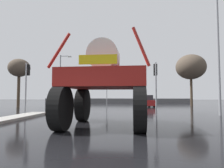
{
  "coord_description": "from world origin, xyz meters",
  "views": [
    {
      "loc": [
        2.22,
        -4.5,
        1.38
      ],
      "look_at": [
        1.21,
        8.24,
        2.15
      ],
      "focal_mm": 32.31,
      "sensor_mm": 36.0,
      "label": 1
    }
  ],
  "objects_px": {
    "traffic_signal_near_right": "(156,77)",
    "streetlight_far_left": "(61,77)",
    "traffic_signal_far_left": "(107,86)",
    "oversize_sprayer": "(106,84)",
    "bare_tree_left": "(19,69)",
    "sedan_ahead": "(145,101)",
    "streetlight_near_right": "(221,45)",
    "traffic_signal_near_left": "(27,77)",
    "bare_tree_right": "(191,67)"
  },
  "relations": [
    {
      "from": "traffic_signal_near_right",
      "to": "streetlight_far_left",
      "type": "relative_size",
      "value": 0.52
    },
    {
      "from": "traffic_signal_far_left",
      "to": "streetlight_far_left",
      "type": "height_order",
      "value": "streetlight_far_left"
    },
    {
      "from": "traffic_signal_far_left",
      "to": "streetlight_far_left",
      "type": "distance_m",
      "value": 7.26
    },
    {
      "from": "oversize_sprayer",
      "to": "bare_tree_left",
      "type": "xyz_separation_m",
      "value": [
        -12.58,
        14.73,
        2.89
      ]
    },
    {
      "from": "traffic_signal_near_right",
      "to": "traffic_signal_far_left",
      "type": "bearing_deg",
      "value": 107.55
    },
    {
      "from": "sedan_ahead",
      "to": "streetlight_near_right",
      "type": "distance_m",
      "value": 13.33
    },
    {
      "from": "traffic_signal_near_left",
      "to": "bare_tree_left",
      "type": "xyz_separation_m",
      "value": [
        -5.88,
        9.24,
        1.98
      ]
    },
    {
      "from": "streetlight_near_right",
      "to": "bare_tree_left",
      "type": "relative_size",
      "value": 1.51
    },
    {
      "from": "traffic_signal_near_right",
      "to": "bare_tree_right",
      "type": "xyz_separation_m",
      "value": [
        6.91,
        14.28,
        2.7
      ]
    },
    {
      "from": "traffic_signal_near_left",
      "to": "bare_tree_right",
      "type": "xyz_separation_m",
      "value": [
        16.69,
        14.28,
        2.63
      ]
    },
    {
      "from": "sedan_ahead",
      "to": "traffic_signal_far_left",
      "type": "height_order",
      "value": "traffic_signal_far_left"
    },
    {
      "from": "oversize_sprayer",
      "to": "sedan_ahead",
      "type": "xyz_separation_m",
      "value": [
        3.3,
        17.35,
        -1.24
      ]
    },
    {
      "from": "traffic_signal_near_right",
      "to": "bare_tree_left",
      "type": "bearing_deg",
      "value": 149.44
    },
    {
      "from": "streetlight_near_right",
      "to": "streetlight_far_left",
      "type": "height_order",
      "value": "streetlight_near_right"
    },
    {
      "from": "traffic_signal_near_left",
      "to": "streetlight_far_left",
      "type": "relative_size",
      "value": 0.53
    },
    {
      "from": "traffic_signal_near_left",
      "to": "bare_tree_right",
      "type": "bearing_deg",
      "value": 40.56
    },
    {
      "from": "oversize_sprayer",
      "to": "streetlight_far_left",
      "type": "distance_m",
      "value": 21.28
    },
    {
      "from": "sedan_ahead",
      "to": "traffic_signal_near_right",
      "type": "distance_m",
      "value": 12.05
    },
    {
      "from": "sedan_ahead",
      "to": "traffic_signal_near_right",
      "type": "height_order",
      "value": "traffic_signal_near_right"
    },
    {
      "from": "traffic_signal_far_left",
      "to": "streetlight_near_right",
      "type": "relative_size",
      "value": 0.44
    },
    {
      "from": "traffic_signal_far_left",
      "to": "bare_tree_right",
      "type": "height_order",
      "value": "bare_tree_right"
    },
    {
      "from": "bare_tree_left",
      "to": "sedan_ahead",
      "type": "bearing_deg",
      "value": 9.37
    },
    {
      "from": "oversize_sprayer",
      "to": "bare_tree_left",
      "type": "distance_m",
      "value": 19.59
    },
    {
      "from": "bare_tree_left",
      "to": "streetlight_far_left",
      "type": "bearing_deg",
      "value": 49.78
    },
    {
      "from": "streetlight_far_left",
      "to": "bare_tree_left",
      "type": "xyz_separation_m",
      "value": [
        -3.86,
        -4.56,
        0.71
      ]
    },
    {
      "from": "oversize_sprayer",
      "to": "streetlight_far_left",
      "type": "xyz_separation_m",
      "value": [
        -8.73,
        19.29,
        2.18
      ]
    },
    {
      "from": "sedan_ahead",
      "to": "bare_tree_left",
      "type": "bearing_deg",
      "value": 92.27
    },
    {
      "from": "oversize_sprayer",
      "to": "sedan_ahead",
      "type": "distance_m",
      "value": 17.7
    },
    {
      "from": "bare_tree_right",
      "to": "traffic_signal_near_right",
      "type": "bearing_deg",
      "value": -115.82
    },
    {
      "from": "bare_tree_left",
      "to": "bare_tree_right",
      "type": "bearing_deg",
      "value": 12.58
    },
    {
      "from": "sedan_ahead",
      "to": "traffic_signal_near_right",
      "type": "bearing_deg",
      "value": 171.82
    },
    {
      "from": "traffic_signal_near_left",
      "to": "bare_tree_left",
      "type": "height_order",
      "value": "bare_tree_left"
    },
    {
      "from": "bare_tree_right",
      "to": "streetlight_near_right",
      "type": "bearing_deg",
      "value": -98.83
    },
    {
      "from": "traffic_signal_near_right",
      "to": "streetlight_near_right",
      "type": "height_order",
      "value": "streetlight_near_right"
    },
    {
      "from": "streetlight_near_right",
      "to": "streetlight_far_left",
      "type": "distance_m",
      "value": 21.47
    },
    {
      "from": "sedan_ahead",
      "to": "traffic_signal_near_right",
      "type": "xyz_separation_m",
      "value": [
        -0.22,
        -11.86,
        2.09
      ]
    },
    {
      "from": "oversize_sprayer",
      "to": "bare_tree_right",
      "type": "bearing_deg",
      "value": -24.51
    },
    {
      "from": "traffic_signal_near_right",
      "to": "traffic_signal_near_left",
      "type": "bearing_deg",
      "value": -179.99
    },
    {
      "from": "oversize_sprayer",
      "to": "streetlight_near_right",
      "type": "bearing_deg",
      "value": -52.03
    },
    {
      "from": "sedan_ahead",
      "to": "traffic_signal_near_left",
      "type": "xyz_separation_m",
      "value": [
        -10.0,
        -11.87,
        2.15
      ]
    },
    {
      "from": "bare_tree_right",
      "to": "traffic_signal_far_left",
      "type": "bearing_deg",
      "value": 167.72
    },
    {
      "from": "traffic_signal_near_right",
      "to": "bare_tree_right",
      "type": "bearing_deg",
      "value": 64.18
    },
    {
      "from": "sedan_ahead",
      "to": "bare_tree_right",
      "type": "distance_m",
      "value": 8.57
    },
    {
      "from": "traffic_signal_near_right",
      "to": "bare_tree_right",
      "type": "distance_m",
      "value": 16.09
    },
    {
      "from": "sedan_ahead",
      "to": "bare_tree_right",
      "type": "height_order",
      "value": "bare_tree_right"
    },
    {
      "from": "traffic_signal_near_left",
      "to": "sedan_ahead",
      "type": "bearing_deg",
      "value": 49.87
    },
    {
      "from": "traffic_signal_near_left",
      "to": "streetlight_far_left",
      "type": "height_order",
      "value": "streetlight_far_left"
    },
    {
      "from": "oversize_sprayer",
      "to": "bare_tree_left",
      "type": "relative_size",
      "value": 0.87
    },
    {
      "from": "sedan_ahead",
      "to": "bare_tree_right",
      "type": "xyz_separation_m",
      "value": [
        6.68,
        2.41,
        4.79
      ]
    },
    {
      "from": "traffic_signal_near_left",
      "to": "bare_tree_right",
      "type": "height_order",
      "value": "bare_tree_right"
    }
  ]
}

